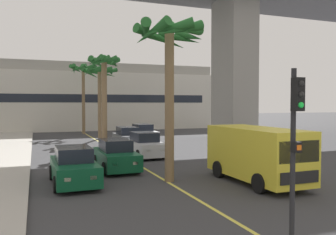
{
  "coord_description": "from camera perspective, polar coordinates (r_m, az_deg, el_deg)",
  "views": [
    {
      "loc": [
        -5.34,
        -0.23,
        3.38
      ],
      "look_at": [
        0.0,
        14.0,
        2.8
      ],
      "focal_mm": 37.99,
      "sensor_mm": 36.0,
      "label": 1
    }
  ],
  "objects": [
    {
      "name": "delivery_van",
      "position": [
        15.71,
        14.06,
        -5.54
      ],
      "size": [
        2.21,
        5.27,
        2.36
      ],
      "color": "yellow",
      "rests_on": "ground"
    },
    {
      "name": "lane_stripe_center",
      "position": [
        25.04,
        -8.11,
        -5.58
      ],
      "size": [
        0.14,
        56.0,
        0.01
      ],
      "primitive_type": "cube",
      "color": "#DBCC4C",
      "rests_on": "ground"
    },
    {
      "name": "car_queue_fifth",
      "position": [
        15.64,
        -14.86,
        -7.68
      ],
      "size": [
        1.89,
        4.13,
        1.56
      ],
      "color": "#0C4728",
      "rests_on": "ground"
    },
    {
      "name": "palm_tree_farthest_median",
      "position": [
        41.23,
        -13.39,
        6.54
      ],
      "size": [
        3.18,
        3.19,
        7.91
      ],
      "color": "brown",
      "rests_on": "ground"
    },
    {
      "name": "pier_building_backdrop",
      "position": [
        48.74,
        -14.31,
        3.13
      ],
      "size": [
        36.44,
        8.04,
        8.59
      ],
      "color": "beige",
      "rests_on": "ground"
    },
    {
      "name": "palm_tree_mid_median",
      "position": [
        28.45,
        -10.2,
        6.85
      ],
      "size": [
        2.67,
        2.66,
        7.23
      ],
      "color": "brown",
      "rests_on": "ground"
    },
    {
      "name": "car_queue_fourth",
      "position": [
        18.53,
        -8.35,
        -6.09
      ],
      "size": [
        1.84,
        4.1,
        1.56
      ],
      "color": "#0C4728",
      "rests_on": "ground"
    },
    {
      "name": "palm_tree_near_median",
      "position": [
        35.06,
        -10.97,
        6.27
      ],
      "size": [
        3.56,
        3.58,
        7.01
      ],
      "color": "brown",
      "rests_on": "ground"
    },
    {
      "name": "car_queue_front",
      "position": [
        28.23,
        -6.48,
        -3.23
      ],
      "size": [
        1.87,
        4.12,
        1.56
      ],
      "color": "#4C5156",
      "rests_on": "ground"
    },
    {
      "name": "traffic_light_median_near",
      "position": [
        8.63,
        19.74,
        -2.39
      ],
      "size": [
        0.24,
        0.37,
        4.2
      ],
      "color": "black",
      "rests_on": "ground"
    },
    {
      "name": "car_queue_second",
      "position": [
        32.18,
        -4.02,
        -2.56
      ],
      "size": [
        1.92,
        4.14,
        1.56
      ],
      "color": "#B7BABF",
      "rests_on": "ground"
    },
    {
      "name": "car_queue_third",
      "position": [
        22.92,
        -3.73,
        -4.48
      ],
      "size": [
        1.9,
        4.13,
        1.56
      ],
      "color": "#B7BABF",
      "rests_on": "ground"
    },
    {
      "name": "palm_tree_far_median",
      "position": [
        15.56,
        0.22,
        10.82
      ],
      "size": [
        3.18,
        3.22,
        6.96
      ],
      "color": "brown",
      "rests_on": "ground"
    }
  ]
}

